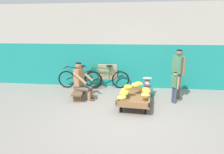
# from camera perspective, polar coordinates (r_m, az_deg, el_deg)

# --- Properties ---
(ground_plane) EXTENTS (80.00, 80.00, 0.00)m
(ground_plane) POSITION_cam_1_polar(r_m,az_deg,el_deg) (4.98, 4.53, -11.69)
(ground_plane) COLOR gray
(back_wall) EXTENTS (16.00, 0.30, 3.04)m
(back_wall) POSITION_cam_1_polar(r_m,az_deg,el_deg) (7.53, 5.86, 8.64)
(back_wall) COLOR #19847A
(back_wall) RESTS_ON ground
(banana_cart) EXTENTS (0.96, 1.51, 0.36)m
(banana_cart) POSITION_cam_1_polar(r_m,az_deg,el_deg) (5.72, 6.53, -5.86)
(banana_cart) COLOR brown
(banana_cart) RESTS_ON ground
(banana_pile) EXTENTS (0.92, 1.19, 0.26)m
(banana_pile) POSITION_cam_1_polar(r_m,az_deg,el_deg) (5.62, 6.11, -3.77)
(banana_pile) COLOR yellow
(banana_pile) RESTS_ON banana_cart
(low_bench) EXTENTS (0.42, 1.13, 0.27)m
(low_bench) POSITION_cam_1_polar(r_m,az_deg,el_deg) (6.45, -9.18, -4.12)
(low_bench) COLOR brown
(low_bench) RESTS_ON ground
(vendor_seated) EXTENTS (0.73, 0.59, 1.14)m
(vendor_seated) POSITION_cam_1_polar(r_m,az_deg,el_deg) (6.31, -8.63, -1.02)
(vendor_seated) COLOR #9E704C
(vendor_seated) RESTS_ON ground
(plastic_crate) EXTENTS (0.36, 0.28, 0.30)m
(plastic_crate) POSITION_cam_1_polar(r_m,az_deg,el_deg) (6.70, 9.81, -3.93)
(plastic_crate) COLOR #19847F
(plastic_crate) RESTS_ON ground
(weighing_scale) EXTENTS (0.30, 0.30, 0.29)m
(weighing_scale) POSITION_cam_1_polar(r_m,az_deg,el_deg) (6.62, 9.91, -1.42)
(weighing_scale) COLOR #28282D
(weighing_scale) RESTS_ON plastic_crate
(bicycle_near_left) EXTENTS (1.66, 0.48, 0.86)m
(bicycle_near_left) POSITION_cam_1_polar(r_m,az_deg,el_deg) (7.48, -9.02, -0.52)
(bicycle_near_left) COLOR black
(bicycle_near_left) RESTS_ON ground
(bicycle_far_left) EXTENTS (1.66, 0.48, 0.86)m
(bicycle_far_left) POSITION_cam_1_polar(r_m,az_deg,el_deg) (7.42, -1.56, -0.47)
(bicycle_far_left) COLOR black
(bicycle_far_left) RESTS_ON ground
(sign_board) EXTENTS (0.70, 0.26, 0.88)m
(sign_board) POSITION_cam_1_polar(r_m,az_deg,el_deg) (7.58, -1.16, 0.46)
(sign_board) COLOR #C6B289
(sign_board) RESTS_ON ground
(customer_adult) EXTENTS (0.35, 0.40, 1.53)m
(customer_adult) POSITION_cam_1_polar(r_m,az_deg,el_deg) (6.51, 18.20, 2.37)
(customer_adult) COLOR brown
(customer_adult) RESTS_ON ground
(customer_child) EXTENTS (0.21, 0.25, 0.93)m
(customer_child) POSITION_cam_1_polar(r_m,az_deg,el_deg) (6.09, 17.29, -1.93)
(customer_child) COLOR #38425B
(customer_child) RESTS_ON ground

